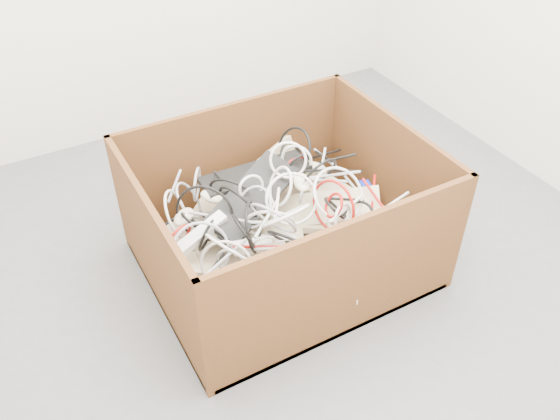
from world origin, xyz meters
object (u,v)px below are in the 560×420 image
cardboard_box (279,239)px  power_strip_left (197,237)px  vga_plug (365,184)px  power_strip_right (264,244)px

cardboard_box → power_strip_left: cardboard_box is taller
cardboard_box → vga_plug: 0.45m
cardboard_box → power_strip_left: size_ratio=4.26×
power_strip_left → vga_plug: power_strip_left is taller
vga_plug → power_strip_right: bearing=-156.8°
cardboard_box → power_strip_right: bearing=-133.9°
cardboard_box → vga_plug: (0.41, -0.04, 0.18)m
cardboard_box → power_strip_left: (-0.38, -0.03, 0.21)m
power_strip_left → power_strip_right: size_ratio=1.04×
power_strip_right → vga_plug: size_ratio=5.81×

